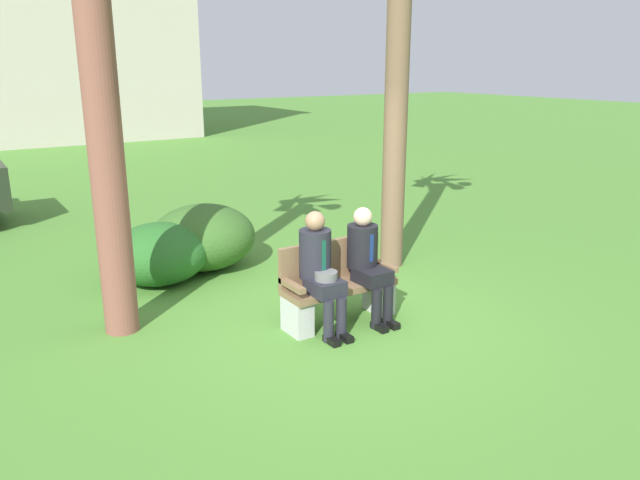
{
  "coord_description": "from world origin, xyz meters",
  "views": [
    {
      "loc": [
        -3.68,
        -5.2,
        2.78
      ],
      "look_at": [
        -0.03,
        0.44,
        0.85
      ],
      "focal_mm": 34.79,
      "sensor_mm": 36.0,
      "label": 1
    }
  ],
  "objects_px": {
    "seated_man_right": "(367,258)",
    "building_backdrop": "(16,0)",
    "seated_man_left": "(320,267)",
    "park_bench": "(337,287)",
    "shrub_mid_lawn": "(203,237)",
    "shrub_near_bench": "(159,254)"
  },
  "relations": [
    {
      "from": "seated_man_right",
      "to": "building_backdrop",
      "type": "distance_m",
      "value": 21.32
    },
    {
      "from": "seated_man_left",
      "to": "building_backdrop",
      "type": "height_order",
      "value": "building_backdrop"
    },
    {
      "from": "park_bench",
      "to": "seated_man_left",
      "type": "distance_m",
      "value": 0.47
    },
    {
      "from": "park_bench",
      "to": "shrub_mid_lawn",
      "type": "height_order",
      "value": "shrub_mid_lawn"
    },
    {
      "from": "seated_man_right",
      "to": "seated_man_left",
      "type": "bearing_deg",
      "value": -179.82
    },
    {
      "from": "shrub_near_bench",
      "to": "building_backdrop",
      "type": "xyz_separation_m",
      "value": [
        1.36,
        18.51,
        4.55
      ]
    },
    {
      "from": "seated_man_right",
      "to": "building_backdrop",
      "type": "relative_size",
      "value": 0.11
    },
    {
      "from": "shrub_mid_lawn",
      "to": "seated_man_right",
      "type": "bearing_deg",
      "value": -72.27
    },
    {
      "from": "shrub_near_bench",
      "to": "park_bench",
      "type": "bearing_deg",
      "value": -61.2
    },
    {
      "from": "seated_man_left",
      "to": "seated_man_right",
      "type": "distance_m",
      "value": 0.62
    },
    {
      "from": "park_bench",
      "to": "seated_man_right",
      "type": "relative_size",
      "value": 1.03
    },
    {
      "from": "shrub_mid_lawn",
      "to": "building_backdrop",
      "type": "xyz_separation_m",
      "value": [
        0.65,
        18.26,
        4.49
      ]
    },
    {
      "from": "shrub_near_bench",
      "to": "building_backdrop",
      "type": "height_order",
      "value": "building_backdrop"
    },
    {
      "from": "park_bench",
      "to": "seated_man_left",
      "type": "height_order",
      "value": "seated_man_left"
    },
    {
      "from": "shrub_mid_lawn",
      "to": "building_backdrop",
      "type": "distance_m",
      "value": 18.82
    },
    {
      "from": "park_bench",
      "to": "building_backdrop",
      "type": "xyz_separation_m",
      "value": [
        0.12,
        20.77,
        4.56
      ]
    },
    {
      "from": "seated_man_left",
      "to": "building_backdrop",
      "type": "distance_m",
      "value": 21.32
    },
    {
      "from": "seated_man_right",
      "to": "shrub_near_bench",
      "type": "bearing_deg",
      "value": 123.13
    },
    {
      "from": "park_bench",
      "to": "seated_man_right",
      "type": "height_order",
      "value": "seated_man_right"
    },
    {
      "from": "seated_man_right",
      "to": "shrub_near_bench",
      "type": "distance_m",
      "value": 2.86
    },
    {
      "from": "seated_man_left",
      "to": "seated_man_right",
      "type": "height_order",
      "value": "seated_man_left"
    },
    {
      "from": "park_bench",
      "to": "building_backdrop",
      "type": "bearing_deg",
      "value": 89.66
    }
  ]
}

